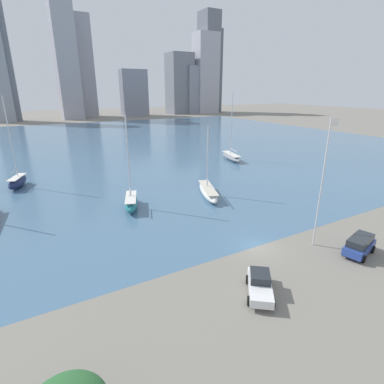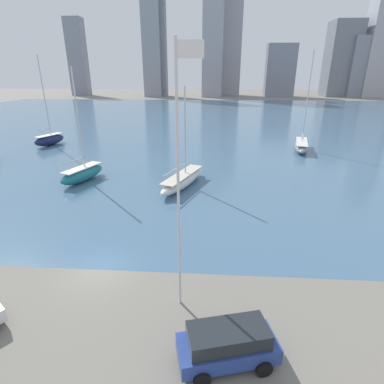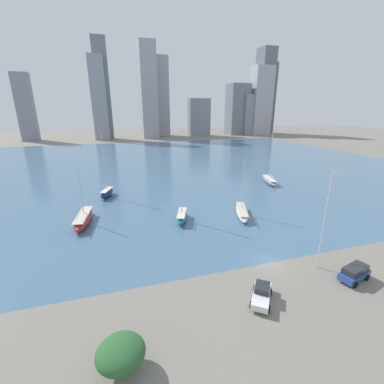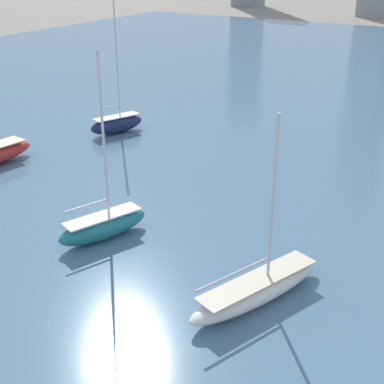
% 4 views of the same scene
% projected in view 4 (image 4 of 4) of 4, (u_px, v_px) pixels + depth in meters
% --- Properties ---
extents(sailboat_white, '(5.31, 9.91, 11.00)m').
position_uv_depth(sailboat_white, '(258.00, 288.00, 30.41)').
color(sailboat_white, white).
rests_on(sailboat_white, harbor_water).
extents(sailboat_navy, '(3.89, 6.46, 15.14)m').
position_uv_depth(sailboat_navy, '(117.00, 123.00, 58.13)').
color(sailboat_navy, '#19234C').
rests_on(sailboat_navy, harbor_water).
extents(sailboat_teal, '(4.01, 6.92, 12.90)m').
position_uv_depth(sailboat_teal, '(103.00, 225.00, 36.94)').
color(sailboat_teal, '#1E757F').
rests_on(sailboat_teal, harbor_water).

